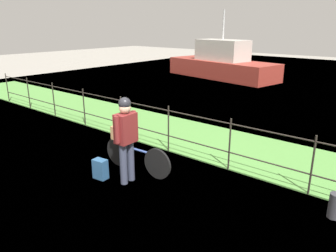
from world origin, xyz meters
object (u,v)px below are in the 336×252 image
(cyclist_person, at_px, (126,133))
(backpack_on_paving, at_px, (100,169))
(terrier_dog, at_px, (122,123))
(bicycle_main, at_px, (136,156))
(moored_boat_near, at_px, (222,64))
(mooring_bollard, at_px, (335,206))
(wooden_crate, at_px, (121,133))

(cyclist_person, height_order, backpack_on_paving, cyclist_person)
(terrier_dog, relative_size, backpack_on_paving, 0.80)
(bicycle_main, xyz_separation_m, moored_boat_near, (-5.06, 12.01, 0.43))
(cyclist_person, relative_size, mooring_bollard, 4.03)
(cyclist_person, bearing_deg, bicycle_main, 114.23)
(wooden_crate, height_order, mooring_bollard, wooden_crate)
(bicycle_main, distance_m, wooden_crate, 0.59)
(wooden_crate, xyz_separation_m, terrier_dog, (0.02, 0.00, 0.22))
(backpack_on_paving, distance_m, moored_boat_near, 13.56)
(bicycle_main, distance_m, cyclist_person, 0.82)
(bicycle_main, relative_size, terrier_dog, 5.34)
(cyclist_person, bearing_deg, moored_boat_near, 112.89)
(cyclist_person, distance_m, mooring_bollard, 3.72)
(wooden_crate, relative_size, moored_boat_near, 0.05)
(cyclist_person, bearing_deg, terrier_dog, 143.65)
(terrier_dog, height_order, cyclist_person, cyclist_person)
(mooring_bollard, bearing_deg, cyclist_person, -160.24)
(backpack_on_paving, relative_size, mooring_bollard, 0.96)
(backpack_on_paving, bearing_deg, mooring_bollard, -165.96)
(mooring_bollard, relative_size, moored_boat_near, 0.06)
(terrier_dog, distance_m, backpack_on_paving, 1.03)
(wooden_crate, distance_m, backpack_on_paving, 0.88)
(bicycle_main, relative_size, cyclist_person, 1.01)
(cyclist_person, relative_size, moored_boat_near, 0.24)
(bicycle_main, height_order, backpack_on_paving, bicycle_main)
(bicycle_main, relative_size, backpack_on_paving, 4.25)
(wooden_crate, height_order, moored_boat_near, moored_boat_near)
(mooring_bollard, bearing_deg, backpack_on_paving, -159.51)
(moored_boat_near, bearing_deg, terrier_dog, -68.71)
(wooden_crate, relative_size, backpack_on_paving, 0.90)
(wooden_crate, bearing_deg, bicycle_main, 3.41)
(bicycle_main, xyz_separation_m, backpack_on_paving, (-0.32, -0.68, -0.14))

